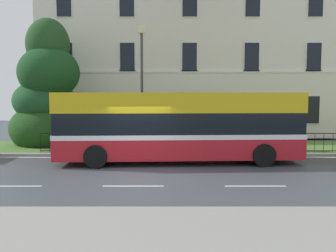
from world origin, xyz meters
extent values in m
cube|color=#3E444C|center=(0.00, 0.00, -0.03)|extent=(60.00, 56.00, 0.06)
cube|color=silver|center=(0.00, 3.65, 0.00)|extent=(54.00, 0.14, 0.01)
cube|color=silver|center=(-4.00, -1.80, 0.00)|extent=(2.00, 0.12, 0.01)
cube|color=silver|center=(0.00, -1.80, 0.00)|extent=(2.00, 0.12, 0.01)
cube|color=silver|center=(4.00, -1.80, 0.00)|extent=(2.00, 0.12, 0.01)
cube|color=#9E9E99|center=(0.00, 4.12, 0.06)|extent=(57.00, 0.24, 0.12)
cube|color=#4E7433|center=(0.00, 6.53, 0.06)|extent=(57.00, 4.59, 0.12)
cube|color=gray|center=(0.00, -5.50, 0.00)|extent=(57.00, 3.00, 0.01)
cube|color=silver|center=(2.52, 15.25, 5.64)|extent=(19.88, 10.18, 11.03)
cube|color=white|center=(2.52, 10.13, 4.48)|extent=(19.88, 0.06, 0.20)
cube|color=#2D333D|center=(2.52, 10.12, 1.22)|extent=(1.10, 0.06, 2.20)
cube|color=white|center=(-5.43, 10.12, 1.99)|extent=(1.03, 0.04, 1.86)
cube|color=black|center=(-5.43, 10.10, 1.99)|extent=(0.93, 0.03, 1.76)
cube|color=white|center=(-1.46, 10.12, 1.99)|extent=(1.03, 0.04, 1.86)
cube|color=black|center=(-1.46, 10.10, 1.99)|extent=(0.93, 0.03, 1.76)
cube|color=white|center=(2.52, 10.12, 1.99)|extent=(1.03, 0.04, 1.86)
cube|color=black|center=(2.52, 10.10, 1.99)|extent=(0.93, 0.03, 1.76)
cube|color=white|center=(6.49, 10.12, 1.99)|extent=(1.03, 0.04, 1.86)
cube|color=black|center=(6.49, 10.10, 1.99)|extent=(0.93, 0.03, 1.76)
cube|color=white|center=(10.47, 10.12, 1.99)|extent=(1.03, 0.04, 1.86)
cube|color=black|center=(10.47, 10.10, 1.99)|extent=(0.93, 0.03, 1.76)
cube|color=white|center=(-5.43, 10.12, 5.38)|extent=(1.03, 0.04, 1.86)
cube|color=black|center=(-5.43, 10.10, 5.38)|extent=(0.93, 0.03, 1.76)
cube|color=white|center=(-1.46, 10.12, 5.38)|extent=(1.03, 0.04, 1.86)
cube|color=black|center=(-1.46, 10.10, 5.38)|extent=(0.93, 0.03, 1.76)
cube|color=white|center=(2.52, 10.12, 5.38)|extent=(1.03, 0.04, 1.86)
cube|color=black|center=(2.52, 10.10, 5.38)|extent=(0.93, 0.03, 1.76)
cube|color=white|center=(6.49, 10.12, 5.38)|extent=(1.03, 0.04, 1.86)
cube|color=black|center=(6.49, 10.10, 5.38)|extent=(0.93, 0.03, 1.76)
cube|color=white|center=(10.47, 10.12, 5.38)|extent=(1.03, 0.04, 1.86)
cube|color=black|center=(10.47, 10.10, 5.38)|extent=(0.93, 0.03, 1.76)
cube|color=white|center=(-5.43, 10.12, 8.77)|extent=(1.03, 0.04, 1.86)
cube|color=black|center=(-5.43, 10.10, 8.77)|extent=(0.93, 0.03, 1.76)
cube|color=white|center=(-1.46, 10.12, 8.77)|extent=(1.03, 0.04, 1.86)
cube|color=black|center=(-1.46, 10.10, 8.77)|extent=(0.93, 0.03, 1.76)
cube|color=white|center=(2.52, 10.12, 8.77)|extent=(1.03, 0.04, 1.86)
cube|color=black|center=(2.52, 10.10, 8.77)|extent=(0.93, 0.03, 1.76)
cube|color=white|center=(6.49, 10.12, 8.77)|extent=(1.03, 0.04, 1.86)
cube|color=black|center=(6.49, 10.10, 8.77)|extent=(0.93, 0.03, 1.76)
cube|color=white|center=(10.47, 10.12, 8.77)|extent=(1.03, 0.04, 1.86)
cube|color=black|center=(10.47, 10.10, 8.77)|extent=(0.93, 0.03, 1.76)
cube|color=black|center=(2.52, 4.40, 1.07)|extent=(15.38, 0.04, 0.04)
cube|color=black|center=(2.52, 4.40, 0.20)|extent=(15.38, 0.04, 0.04)
cylinder|color=black|center=(-5.17, 4.40, 0.59)|extent=(0.02, 0.02, 0.95)
cylinder|color=black|center=(-4.72, 4.40, 0.59)|extent=(0.02, 0.02, 0.95)
cylinder|color=black|center=(-4.27, 4.40, 0.59)|extent=(0.02, 0.02, 0.95)
cylinder|color=black|center=(-3.82, 4.40, 0.59)|extent=(0.02, 0.02, 0.95)
cylinder|color=black|center=(-3.36, 4.40, 0.59)|extent=(0.02, 0.02, 0.95)
cylinder|color=black|center=(-2.91, 4.40, 0.59)|extent=(0.02, 0.02, 0.95)
cylinder|color=black|center=(-2.46, 4.40, 0.59)|extent=(0.02, 0.02, 0.95)
cylinder|color=black|center=(-2.01, 4.40, 0.59)|extent=(0.02, 0.02, 0.95)
cylinder|color=black|center=(-1.55, 4.40, 0.59)|extent=(0.02, 0.02, 0.95)
cylinder|color=black|center=(-1.10, 4.40, 0.59)|extent=(0.02, 0.02, 0.95)
cylinder|color=black|center=(-0.65, 4.40, 0.59)|extent=(0.02, 0.02, 0.95)
cylinder|color=black|center=(-0.20, 4.40, 0.59)|extent=(0.02, 0.02, 0.95)
cylinder|color=black|center=(0.26, 4.40, 0.59)|extent=(0.02, 0.02, 0.95)
cylinder|color=black|center=(0.71, 4.40, 0.59)|extent=(0.02, 0.02, 0.95)
cylinder|color=black|center=(1.16, 4.40, 0.59)|extent=(0.02, 0.02, 0.95)
cylinder|color=black|center=(1.61, 4.40, 0.59)|extent=(0.02, 0.02, 0.95)
cylinder|color=black|center=(2.07, 4.40, 0.59)|extent=(0.02, 0.02, 0.95)
cylinder|color=black|center=(2.52, 4.40, 0.59)|extent=(0.02, 0.02, 0.95)
cylinder|color=black|center=(2.97, 4.40, 0.59)|extent=(0.02, 0.02, 0.95)
cylinder|color=black|center=(3.42, 4.40, 0.59)|extent=(0.02, 0.02, 0.95)
cylinder|color=black|center=(3.88, 4.40, 0.59)|extent=(0.02, 0.02, 0.95)
cylinder|color=black|center=(4.33, 4.40, 0.59)|extent=(0.02, 0.02, 0.95)
cylinder|color=black|center=(4.78, 4.40, 0.59)|extent=(0.02, 0.02, 0.95)
cylinder|color=black|center=(5.23, 4.40, 0.59)|extent=(0.02, 0.02, 0.95)
cylinder|color=black|center=(5.68, 4.40, 0.59)|extent=(0.02, 0.02, 0.95)
cylinder|color=black|center=(6.14, 4.40, 0.59)|extent=(0.02, 0.02, 0.95)
cylinder|color=black|center=(6.59, 4.40, 0.59)|extent=(0.02, 0.02, 0.95)
cylinder|color=black|center=(7.04, 4.40, 0.59)|extent=(0.02, 0.02, 0.95)
cylinder|color=black|center=(7.49, 4.40, 0.59)|extent=(0.02, 0.02, 0.95)
cylinder|color=black|center=(7.95, 4.40, 0.59)|extent=(0.02, 0.02, 0.95)
cylinder|color=black|center=(8.40, 4.40, 0.59)|extent=(0.02, 0.02, 0.95)
cylinder|color=black|center=(8.85, 4.40, 0.59)|extent=(0.02, 0.02, 0.95)
cylinder|color=black|center=(9.30, 4.40, 0.59)|extent=(0.02, 0.02, 0.95)
cylinder|color=#423328|center=(-5.73, 7.44, 0.76)|extent=(0.48, 0.48, 1.29)
ellipsoid|color=#1C4218|center=(-5.84, 7.65, 1.02)|extent=(4.30, 4.30, 3.03)
ellipsoid|color=#1C4825|center=(-5.96, 7.54, 2.61)|extent=(3.53, 3.53, 2.50)
ellipsoid|color=#17401C|center=(-5.56, 7.20, 4.20)|extent=(3.41, 3.41, 2.96)
ellipsoid|color=#1F421E|center=(-5.66, 7.47, 5.79)|extent=(2.44, 2.44, 2.97)
cube|color=red|center=(1.60, 2.47, 0.77)|extent=(10.59, 2.98, 1.01)
cube|color=white|center=(1.60, 2.47, 1.23)|extent=(10.61, 3.00, 0.20)
cube|color=black|center=(1.60, 2.47, 1.75)|extent=(10.51, 2.94, 0.96)
cube|color=gold|center=(1.60, 2.47, 2.65)|extent=(10.59, 2.98, 0.84)
cube|color=black|center=(6.86, 2.72, 1.70)|extent=(0.16, 2.09, 0.88)
cube|color=black|center=(6.86, 2.72, 2.61)|extent=(0.14, 1.80, 0.54)
cylinder|color=silver|center=(6.82, 3.52, 0.48)|extent=(0.05, 0.20, 0.20)
cylinder|color=silver|center=(6.90, 1.92, 0.48)|extent=(0.05, 0.20, 0.20)
cylinder|color=black|center=(5.00, 3.83, 0.48)|extent=(0.97, 0.34, 0.96)
cylinder|color=black|center=(5.12, 1.44, 0.48)|extent=(0.97, 0.34, 0.96)
cylinder|color=black|center=(-1.91, 3.51, 0.48)|extent=(0.97, 0.34, 0.96)
cylinder|color=black|center=(-1.80, 1.12, 0.48)|extent=(0.97, 0.34, 0.96)
cylinder|color=#333338|center=(-0.18, 4.95, 3.08)|extent=(0.14, 0.14, 5.91)
cube|color=beige|center=(-0.18, 4.95, 6.21)|extent=(0.36, 0.24, 0.36)
cylinder|color=black|center=(7.51, 4.94, 0.58)|extent=(0.45, 0.45, 0.91)
ellipsoid|color=black|center=(7.51, 4.94, 1.11)|extent=(0.46, 0.46, 0.16)
camera|label=1|loc=(1.14, -13.58, 3.01)|focal=39.21mm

